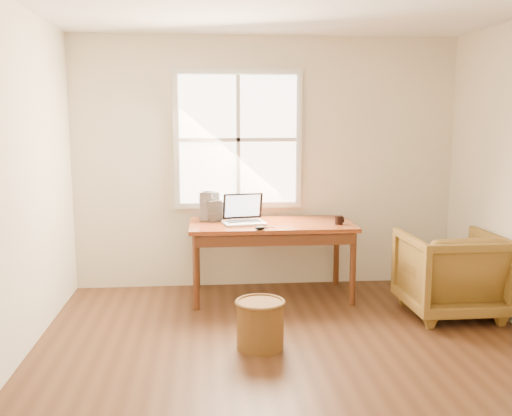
% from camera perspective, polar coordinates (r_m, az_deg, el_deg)
% --- Properties ---
extents(room_shell, '(4.04, 4.54, 2.64)m').
position_cam_1_polar(room_shell, '(3.92, 4.04, 2.44)').
color(room_shell, '#4E2E1B').
rests_on(room_shell, ground).
extents(desk, '(1.60, 0.80, 0.04)m').
position_cam_1_polar(desk, '(5.61, 1.54, -1.68)').
color(desk, brown).
rests_on(desk, room_shell).
extents(armchair, '(0.83, 0.85, 0.77)m').
position_cam_1_polar(armchair, '(5.46, 18.85, -6.19)').
color(armchair, brown).
rests_on(armchair, room_shell).
extents(wicker_stool, '(0.39, 0.39, 0.36)m').
position_cam_1_polar(wicker_stool, '(4.50, 0.42, -11.60)').
color(wicker_stool, brown).
rests_on(wicker_stool, room_shell).
extents(laptop, '(0.50, 0.52, 0.32)m').
position_cam_1_polar(laptop, '(5.51, -1.22, 0.04)').
color(laptop, silver).
rests_on(laptop, desk).
extents(mouse, '(0.12, 0.09, 0.04)m').
position_cam_1_polar(mouse, '(5.25, 0.43, -1.99)').
color(mouse, black).
rests_on(mouse, desk).
extents(coffee_mug, '(0.10, 0.10, 0.09)m').
position_cam_1_polar(coffee_mug, '(5.57, 8.28, -1.19)').
color(coffee_mug, black).
rests_on(coffee_mug, desk).
extents(cd_stack_a, '(0.16, 0.14, 0.29)m').
position_cam_1_polar(cd_stack_a, '(5.75, -4.49, 0.22)').
color(cd_stack_a, silver).
rests_on(cd_stack_a, desk).
extents(cd_stack_b, '(0.16, 0.15, 0.21)m').
position_cam_1_polar(cd_stack_b, '(5.69, -4.22, -0.29)').
color(cd_stack_b, '#252429').
rests_on(cd_stack_b, desk).
extents(cd_stack_c, '(0.16, 0.15, 0.29)m').
position_cam_1_polar(cd_stack_c, '(5.72, -4.85, 0.19)').
color(cd_stack_c, '#9E9FAB').
rests_on(cd_stack_c, desk).
extents(cd_stack_d, '(0.18, 0.17, 0.18)m').
position_cam_1_polar(cd_stack_d, '(5.86, -3.51, -0.15)').
color(cd_stack_d, silver).
rests_on(cd_stack_d, desk).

